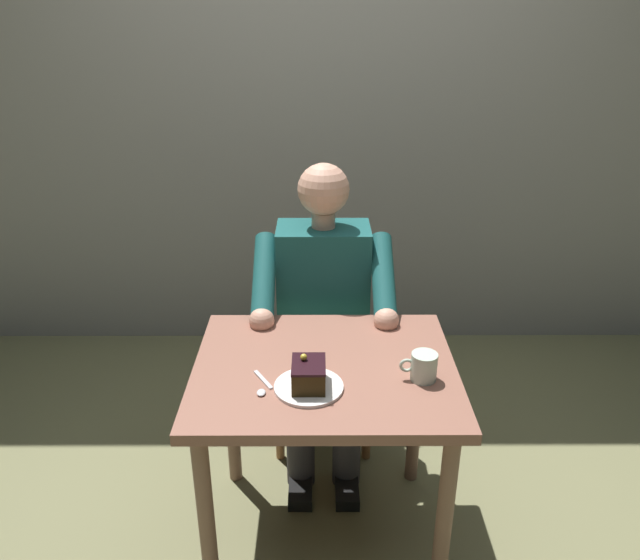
{
  "coord_description": "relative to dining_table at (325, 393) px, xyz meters",
  "views": [
    {
      "loc": [
        0.02,
        1.65,
        1.74
      ],
      "look_at": [
        0.01,
        -0.1,
        0.96
      ],
      "focal_mm": 34.36,
      "sensor_mm": 36.0,
      "label": 1
    }
  ],
  "objects": [
    {
      "name": "dining_table",
      "position": [
        0.0,
        0.0,
        0.0
      ],
      "size": [
        0.83,
        0.69,
        0.71
      ],
      "color": "#8D5A49",
      "rests_on": "ground"
    },
    {
      "name": "cafe_rear_panel",
      "position": [
        0.0,
        -1.51,
        0.9
      ],
      "size": [
        6.4,
        0.12,
        3.0
      ],
      "primitive_type": "cube",
      "color": "gray",
      "rests_on": "ground"
    },
    {
      "name": "seated_person",
      "position": [
        0.0,
        -0.48,
        0.03
      ],
      "size": [
        0.53,
        0.58,
        1.21
      ],
      "color": "#195352",
      "rests_on": "ground"
    },
    {
      "name": "dessert_plate",
      "position": [
        0.05,
        0.13,
        0.11
      ],
      "size": [
        0.21,
        0.21,
        0.01
      ],
      "primitive_type": "cylinder",
      "color": "white",
      "rests_on": "dining_table"
    },
    {
      "name": "cake_slice",
      "position": [
        0.05,
        0.13,
        0.15
      ],
      "size": [
        0.1,
        0.12,
        0.1
      ],
      "color": "#32230D",
      "rests_on": "dessert_plate"
    },
    {
      "name": "chair",
      "position": [
        0.0,
        -0.66,
        -0.09
      ],
      "size": [
        0.42,
        0.42,
        0.91
      ],
      "color": "#9E643B",
      "rests_on": "ground"
    },
    {
      "name": "coffee_cup",
      "position": [
        -0.3,
        0.08,
        0.15
      ],
      "size": [
        0.11,
        0.08,
        0.09
      ],
      "color": "#B9D0BB",
      "rests_on": "dining_table"
    },
    {
      "name": "dessert_spoon",
      "position": [
        0.19,
        0.12,
        0.11
      ],
      "size": [
        0.07,
        0.14,
        0.01
      ],
      "color": "silver",
      "rests_on": "dining_table"
    },
    {
      "name": "ground_plane",
      "position": [
        0.0,
        0.0,
        -0.6
      ],
      "size": [
        14.0,
        14.0,
        0.0
      ],
      "primitive_type": "plane",
      "color": "olive"
    }
  ]
}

